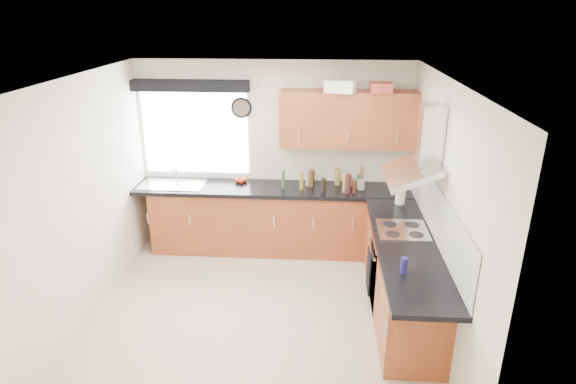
# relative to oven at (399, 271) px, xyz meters

# --- Properties ---
(ground_plane) EXTENTS (3.60, 3.60, 0.00)m
(ground_plane) POSITION_rel_oven_xyz_m (-1.50, -0.30, -0.42)
(ground_plane) COLOR beige
(ceiling) EXTENTS (3.60, 3.60, 0.02)m
(ceiling) POSITION_rel_oven_xyz_m (-1.50, -0.30, 2.08)
(ceiling) COLOR white
(ceiling) RESTS_ON wall_back
(wall_back) EXTENTS (3.60, 0.02, 2.50)m
(wall_back) POSITION_rel_oven_xyz_m (-1.50, 1.50, 0.82)
(wall_back) COLOR silver
(wall_back) RESTS_ON ground_plane
(wall_front) EXTENTS (3.60, 0.02, 2.50)m
(wall_front) POSITION_rel_oven_xyz_m (-1.50, -2.10, 0.82)
(wall_front) COLOR silver
(wall_front) RESTS_ON ground_plane
(wall_left) EXTENTS (0.02, 3.60, 2.50)m
(wall_left) POSITION_rel_oven_xyz_m (-3.30, -0.30, 0.82)
(wall_left) COLOR silver
(wall_left) RESTS_ON ground_plane
(wall_right) EXTENTS (0.02, 3.60, 2.50)m
(wall_right) POSITION_rel_oven_xyz_m (0.30, -0.30, 0.82)
(wall_right) COLOR silver
(wall_right) RESTS_ON ground_plane
(window) EXTENTS (1.40, 0.02, 1.10)m
(window) POSITION_rel_oven_xyz_m (-2.55, 1.49, 1.12)
(window) COLOR silver
(window) RESTS_ON wall_back
(window_blind) EXTENTS (1.50, 0.18, 0.14)m
(window_blind) POSITION_rel_oven_xyz_m (-2.55, 1.40, 1.76)
(window_blind) COLOR black
(window_blind) RESTS_ON wall_back
(splashback) EXTENTS (0.01, 3.00, 0.54)m
(splashback) POSITION_rel_oven_xyz_m (0.29, 0.00, 0.75)
(splashback) COLOR white
(splashback) RESTS_ON wall_right
(base_cab_back) EXTENTS (3.00, 0.58, 0.86)m
(base_cab_back) POSITION_rel_oven_xyz_m (-1.60, 1.21, 0.01)
(base_cab_back) COLOR brown
(base_cab_back) RESTS_ON ground_plane
(base_cab_corner) EXTENTS (0.60, 0.60, 0.86)m
(base_cab_corner) POSITION_rel_oven_xyz_m (0.00, 1.20, 0.01)
(base_cab_corner) COLOR brown
(base_cab_corner) RESTS_ON ground_plane
(base_cab_right) EXTENTS (0.58, 2.10, 0.86)m
(base_cab_right) POSITION_rel_oven_xyz_m (0.01, -0.15, 0.01)
(base_cab_right) COLOR brown
(base_cab_right) RESTS_ON ground_plane
(worktop_back) EXTENTS (3.60, 0.62, 0.05)m
(worktop_back) POSITION_rel_oven_xyz_m (-1.50, 1.20, 0.46)
(worktop_back) COLOR black
(worktop_back) RESTS_ON base_cab_back
(worktop_right) EXTENTS (0.62, 2.42, 0.05)m
(worktop_right) POSITION_rel_oven_xyz_m (0.00, -0.30, 0.46)
(worktop_right) COLOR black
(worktop_right) RESTS_ON base_cab_right
(sink) EXTENTS (0.84, 0.46, 0.10)m
(sink) POSITION_rel_oven_xyz_m (-2.83, 1.20, 0.52)
(sink) COLOR silver
(sink) RESTS_ON worktop_back
(oven) EXTENTS (0.56, 0.58, 0.85)m
(oven) POSITION_rel_oven_xyz_m (0.00, 0.00, 0.00)
(oven) COLOR black
(oven) RESTS_ON ground_plane
(hob_plate) EXTENTS (0.52, 0.52, 0.01)m
(hob_plate) POSITION_rel_oven_xyz_m (0.00, 0.00, 0.49)
(hob_plate) COLOR silver
(hob_plate) RESTS_ON worktop_right
(extractor_hood) EXTENTS (0.52, 0.78, 0.66)m
(extractor_hood) POSITION_rel_oven_xyz_m (0.10, -0.00, 1.34)
(extractor_hood) COLOR silver
(extractor_hood) RESTS_ON wall_right
(upper_cabinets) EXTENTS (1.70, 0.35, 0.70)m
(upper_cabinets) POSITION_rel_oven_xyz_m (-0.55, 1.32, 1.38)
(upper_cabinets) COLOR brown
(upper_cabinets) RESTS_ON wall_back
(washing_machine) EXTENTS (0.60, 0.58, 0.81)m
(washing_machine) POSITION_rel_oven_xyz_m (-1.65, 1.22, -0.02)
(washing_machine) COLOR silver
(washing_machine) RESTS_ON ground_plane
(wall_clock) EXTENTS (0.27, 0.04, 0.27)m
(wall_clock) POSITION_rel_oven_xyz_m (-1.92, 1.48, 1.46)
(wall_clock) COLOR black
(wall_clock) RESTS_ON wall_back
(casserole) EXTENTS (0.41, 0.34, 0.15)m
(casserole) POSITION_rel_oven_xyz_m (-0.66, 1.22, 1.80)
(casserole) COLOR silver
(casserole) RESTS_ON upper_cabinets
(storage_box) EXTENTS (0.26, 0.22, 0.12)m
(storage_box) POSITION_rel_oven_xyz_m (-0.18, 1.22, 1.78)
(storage_box) COLOR #B93E2D
(storage_box) RESTS_ON upper_cabinets
(utensil_pot) EXTENTS (0.12, 0.12, 0.14)m
(utensil_pot) POSITION_rel_oven_xyz_m (-0.35, 1.20, 0.55)
(utensil_pot) COLOR gray
(utensil_pot) RESTS_ON worktop_back
(kitchen_roll) EXTENTS (0.15, 0.15, 0.25)m
(kitchen_roll) POSITION_rel_oven_xyz_m (0.08, 0.75, 0.61)
(kitchen_roll) COLOR silver
(kitchen_roll) RESTS_ON worktop_right
(tomato_cluster) EXTENTS (0.19, 0.19, 0.07)m
(tomato_cluster) POSITION_rel_oven_xyz_m (-1.94, 1.35, 0.52)
(tomato_cluster) COLOR #AA230D
(tomato_cluster) RESTS_ON worktop_back
(jar_0) EXTENTS (0.06, 0.06, 0.18)m
(jar_0) POSITION_rel_oven_xyz_m (-0.83, 1.07, 0.58)
(jar_0) COLOR black
(jar_0) RESTS_ON worktop_back
(jar_1) EXTENTS (0.07, 0.07, 0.22)m
(jar_1) POSITION_rel_oven_xyz_m (-1.00, 1.27, 0.59)
(jar_1) COLOR brown
(jar_1) RESTS_ON worktop_back
(jar_2) EXTENTS (0.04, 0.04, 0.24)m
(jar_2) POSITION_rel_oven_xyz_m (-0.57, 1.08, 0.61)
(jar_2) COLOR olive
(jar_2) RESTS_ON worktop_back
(jar_3) EXTENTS (0.05, 0.05, 0.19)m
(jar_3) POSITION_rel_oven_xyz_m (-0.39, 1.23, 0.58)
(jar_3) COLOR #1A491F
(jar_3) RESTS_ON worktop_back
(jar_4) EXTENTS (0.05, 0.05, 0.24)m
(jar_4) POSITION_rel_oven_xyz_m (-1.12, 1.15, 0.60)
(jar_4) COLOR olive
(jar_4) RESTS_ON worktop_back
(jar_5) EXTENTS (0.04, 0.04, 0.16)m
(jar_5) POSITION_rel_oven_xyz_m (-1.05, 1.29, 0.56)
(jar_5) COLOR #B1AB97
(jar_5) RESTS_ON worktop_back
(jar_6) EXTENTS (0.07, 0.07, 0.23)m
(jar_6) POSITION_rel_oven_xyz_m (-0.65, 1.35, 0.60)
(jar_6) COLOR olive
(jar_6) RESTS_ON worktop_back
(jar_7) EXTENTS (0.07, 0.07, 0.26)m
(jar_7) POSITION_rel_oven_xyz_m (-0.53, 1.05, 0.61)
(jar_7) COLOR #411719
(jar_7) RESTS_ON worktop_back
(jar_8) EXTENTS (0.07, 0.07, 0.12)m
(jar_8) POSITION_rel_oven_xyz_m (-0.49, 1.33, 0.54)
(jar_8) COLOR olive
(jar_8) RESTS_ON worktop_back
(jar_9) EXTENTS (0.07, 0.07, 0.19)m
(jar_9) POSITION_rel_oven_xyz_m (-0.99, 1.38, 0.58)
(jar_9) COLOR #123414
(jar_9) RESTS_ON worktop_back
(jar_10) EXTENTS (0.04, 0.04, 0.25)m
(jar_10) POSITION_rel_oven_xyz_m (-1.36, 1.16, 0.61)
(jar_10) COLOR #24501C
(jar_10) RESTS_ON worktop_back
(jar_11) EXTENTS (0.04, 0.04, 0.16)m
(jar_11) POSITION_rel_oven_xyz_m (-0.45, 1.07, 0.56)
(jar_11) COLOR #592112
(jar_11) RESTS_ON worktop_back
(bottle_0) EXTENTS (0.06, 0.06, 0.15)m
(bottle_0) POSITION_rel_oven_xyz_m (-0.13, -0.87, 0.56)
(bottle_0) COLOR navy
(bottle_0) RESTS_ON worktop_right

